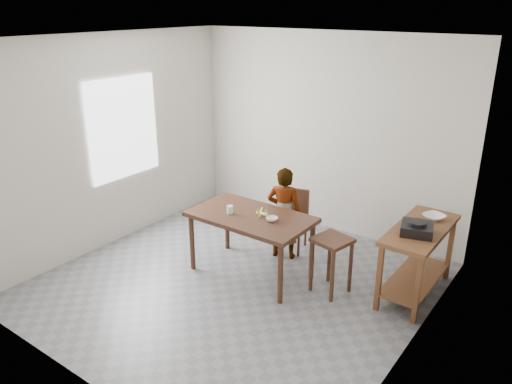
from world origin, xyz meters
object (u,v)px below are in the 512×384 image
Objects in this scene: prep_counter at (417,261)px; dining_table at (251,244)px; dining_chair at (290,221)px; child at (284,213)px; stool at (331,265)px.

dining_table is at bearing -157.85° from prep_counter.
dining_table is at bearing -108.22° from dining_chair.
prep_counter is 1.02× the size of child.
dining_chair is (0.04, 0.80, 0.02)m from dining_table.
dining_chair reaches higher than dining_table.
prep_counter is 1.66m from child.
child is at bearing 156.35° from stool.
prep_counter reaches higher than stool.
dining_chair is (-0.04, 0.22, -0.20)m from child.
dining_table is 0.80m from dining_chair.
child is 0.30m from dining_chair.
child is 1.51× the size of dining_chair.
dining_chair is 1.09m from stool.
dining_chair is at bearing -99.37° from child.
dining_table is 0.62m from child.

